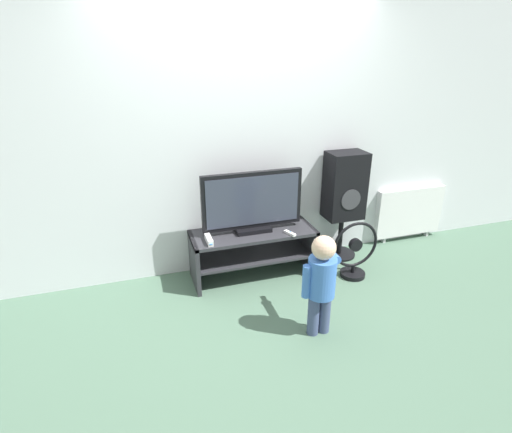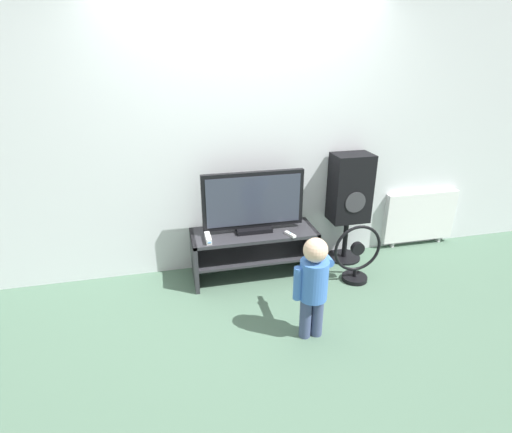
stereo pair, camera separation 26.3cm
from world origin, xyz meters
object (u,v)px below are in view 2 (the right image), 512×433
object	(u,v)px
floor_fan	(357,256)
television	(253,203)
remote_primary	(290,234)
radiator	(420,217)
game_console	(208,238)
speaker_tower	(350,191)
child	(313,280)

from	to	relation	value
floor_fan	television	bearing A→B (deg)	159.85
remote_primary	floor_fan	world-z (taller)	floor_fan
radiator	game_console	bearing A→B (deg)	-171.92
speaker_tower	remote_primary	bearing A→B (deg)	-158.03
remote_primary	radiator	world-z (taller)	radiator
remote_primary	floor_fan	distance (m)	0.66
remote_primary	child	size ratio (longest dim) A/B	0.16
television	floor_fan	world-z (taller)	television
child	speaker_tower	xyz separation A→B (m)	(0.77, 1.07, 0.26)
game_console	speaker_tower	size ratio (longest dim) A/B	0.17
remote_primary	radiator	distance (m)	1.67
remote_primary	floor_fan	xyz separation A→B (m)	(0.61, -0.15, -0.22)
television	floor_fan	size ratio (longest dim) A/B	1.66
radiator	television	bearing A→B (deg)	-173.76
floor_fan	radiator	distance (m)	1.15
child	floor_fan	size ratio (longest dim) A/B	1.45
game_console	remote_primary	world-z (taller)	game_console
television	speaker_tower	size ratio (longest dim) A/B	0.84
speaker_tower	radiator	xyz separation A→B (m)	(0.92, 0.11, -0.41)
game_console	floor_fan	size ratio (longest dim) A/B	0.33
remote_primary	speaker_tower	distance (m)	0.80
game_console	child	xyz separation A→B (m)	(0.66, -0.85, -0.01)
television	remote_primary	bearing A→B (deg)	-31.59
child	floor_fan	distance (m)	0.97
television	game_console	size ratio (longest dim) A/B	5.04
game_console	floor_fan	xyz separation A→B (m)	(1.35, -0.21, -0.24)
television	radiator	world-z (taller)	television
speaker_tower	floor_fan	size ratio (longest dim) A/B	1.97
remote_primary	radiator	size ratio (longest dim) A/B	0.16
speaker_tower	television	bearing A→B (deg)	-174.55
speaker_tower	floor_fan	bearing A→B (deg)	-101.47
television	game_console	distance (m)	0.52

